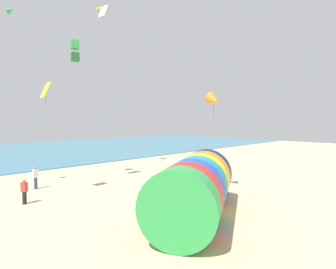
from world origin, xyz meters
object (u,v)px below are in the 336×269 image
at_px(kite_green_parafoil, 9,11).
at_px(kite_yellow_diamond, 45,90).
at_px(giant_inflatable_tube, 196,188).
at_px(kite_handler, 215,182).
at_px(kite_white_diamond, 103,11).
at_px(bystander_near_water, 24,191).
at_px(bystander_far_left, 36,177).
at_px(kite_green_box, 75,51).
at_px(cooler_box, 224,192).
at_px(kite_yellow_parafoil, 99,9).
at_px(kite_orange_delta, 214,100).

height_order(kite_green_parafoil, kite_yellow_diamond, kite_green_parafoil).
distance_m(giant_inflatable_tube, kite_handler, 4.83).
relative_size(kite_handler, kite_white_diamond, 0.73).
xyz_separation_m(bystander_near_water, bystander_far_left, (1.72, 3.33, 0.08)).
xyz_separation_m(kite_yellow_diamond, bystander_near_water, (-1.63, -0.76, -6.22)).
bearing_deg(bystander_far_left, kite_green_parafoil, 93.14).
bearing_deg(bystander_near_water, kite_yellow_diamond, 24.96).
relative_size(kite_handler, kite_green_parafoil, 1.67).
bearing_deg(kite_green_parafoil, kite_yellow_diamond, -88.67).
distance_m(kite_handler, kite_white_diamond, 20.75).
xyz_separation_m(kite_green_box, cooler_box, (5.83, -9.83, -10.28)).
relative_size(kite_handler, cooler_box, 3.11).
bearing_deg(kite_yellow_parafoil, kite_yellow_diamond, -147.12).
height_order(kite_yellow_diamond, cooler_box, kite_yellow_diamond).
xyz_separation_m(bystander_far_left, cooler_box, (8.65, -10.66, -0.70)).
relative_size(kite_handler, bystander_far_left, 0.94).
bearing_deg(giant_inflatable_tube, kite_orange_delta, 25.19).
height_order(kite_green_box, kite_yellow_parafoil, kite_yellow_parafoil).
relative_size(kite_white_diamond, kite_yellow_diamond, 1.19).
bearing_deg(bystander_near_water, kite_yellow_parafoil, 31.37).
bearing_deg(kite_yellow_parafoil, kite_white_diamond, 50.23).
bearing_deg(bystander_far_left, kite_orange_delta, -49.96).
distance_m(kite_orange_delta, kite_green_parafoil, 18.58).
bearing_deg(kite_green_parafoil, cooler_box, -59.74).
relative_size(kite_green_box, bystander_far_left, 0.98).
relative_size(bystander_near_water, bystander_far_left, 0.92).
bearing_deg(cooler_box, kite_orange_delta, 112.53).
distance_m(kite_orange_delta, bystander_far_left, 14.11).
bearing_deg(giant_inflatable_tube, kite_white_diamond, 74.91).
distance_m(kite_green_box, kite_white_diamond, 9.01).
relative_size(kite_orange_delta, kite_yellow_parafoil, 2.44).
height_order(kite_handler, kite_yellow_diamond, kite_yellow_diamond).
distance_m(kite_white_diamond, kite_yellow_diamond, 13.79).
bearing_deg(giant_inflatable_tube, kite_green_box, 94.99).
distance_m(kite_orange_delta, bystander_near_water, 13.29).
xyz_separation_m(kite_green_box, kite_yellow_diamond, (-2.91, -1.73, -3.44)).
relative_size(giant_inflatable_tube, bystander_far_left, 4.94).
bearing_deg(kite_green_box, cooler_box, -59.33).
bearing_deg(kite_handler, bystander_near_water, 145.24).
bearing_deg(kite_yellow_diamond, giant_inflatable_tube, -67.75).
bearing_deg(bystander_near_water, kite_white_diamond, 35.47).
distance_m(kite_handler, bystander_near_water, 12.05).
xyz_separation_m(kite_yellow_diamond, bystander_far_left, (0.09, 2.57, -6.14)).
bearing_deg(bystander_far_left, bystander_near_water, -117.35).
height_order(giant_inflatable_tube, cooler_box, giant_inflatable_tube).
height_order(kite_white_diamond, bystander_far_left, kite_white_diamond).
xyz_separation_m(giant_inflatable_tube, bystander_near_water, (-5.52, 8.74, -0.80)).
relative_size(kite_orange_delta, kite_green_parafoil, 1.86).
bearing_deg(kite_white_diamond, kite_orange_delta, -88.67).
bearing_deg(kite_white_diamond, kite_yellow_diamond, -142.68).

